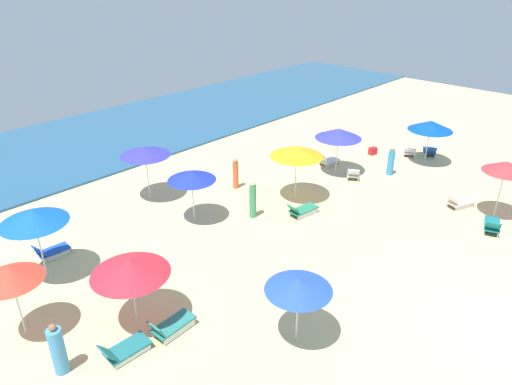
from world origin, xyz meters
TOP-DOWN VIEW (x-y plane):
  - ground_plane at (0.00, 0.00)m, footprint 60.00×60.00m
  - ocean at (0.00, 24.50)m, footprint 60.00×11.01m
  - umbrella_0 at (2.69, 10.39)m, footprint 2.41×2.41m
  - lounge_chair_0_0 at (1.66, 9.16)m, footprint 1.52×0.76m
  - umbrella_1 at (-1.90, 15.43)m, footprint 2.28×2.28m
  - umbrella_2 at (-7.22, 8.58)m, footprint 2.33×2.33m
  - lounge_chair_2_0 at (-6.77, 7.46)m, footprint 1.44×0.67m
  - lounge_chair_2_1 at (-8.24, 7.69)m, footprint 1.40×0.69m
  - umbrella_3 at (-8.04, 12.97)m, footprint 2.26×2.26m
  - lounge_chair_3_0 at (-9.21, 13.57)m, footprint 1.36×1.14m
  - lounge_chair_3_1 at (-7.35, 14.03)m, footprint 1.28×0.65m
  - umbrella_4 at (-1.86, 12.26)m, footprint 2.02×2.02m
  - umbrella_5 at (11.00, 7.92)m, footprint 2.35×2.35m
  - lounge_chair_5_0 at (11.51, 9.15)m, footprint 1.42×1.23m
  - lounge_chair_5_1 at (12.33, 8.29)m, footprint 1.38×1.17m
  - umbrella_6 at (-4.43, 4.58)m, footprint 1.92×1.92m
  - umbrella_7 at (6.47, 10.72)m, footprint 2.37×2.37m
  - lounge_chair_7_0 at (6.53, 9.68)m, footprint 1.38×1.17m
  - lounge_chair_7_1 at (7.08, 11.64)m, footprint 1.35×0.77m
  - umbrella_8 at (7.28, 2.97)m, footprint 1.84×1.84m
  - lounge_chair_8_0 at (5.92, 2.62)m, footprint 1.58×1.00m
  - lounge_chair_8_1 at (7.06, 4.45)m, footprint 1.46×1.05m
  - umbrella_9 at (-9.78, 10.59)m, footprint 1.82×1.82m
  - beachgoer_0 at (-9.70, 8.46)m, footprint 0.53×0.53m
  - beachgoer_1 at (8.26, 8.56)m, footprint 0.44×0.44m
  - beachgoer_2 at (0.09, 10.63)m, footprint 0.42×0.42m
  - beachgoer_3 at (1.63, 13.26)m, footprint 0.32×0.32m
  - cooler_box_0 at (10.17, 10.70)m, footprint 0.50×0.41m

SIDE VIEW (x-z plane):
  - ground_plane at x=0.00m, z-range 0.00..0.00m
  - ocean at x=0.00m, z-range 0.00..0.12m
  - cooler_box_0 at x=10.17m, z-range 0.00..0.41m
  - lounge_chair_5_0 at x=11.51m, z-range -0.08..0.53m
  - lounge_chair_2_1 at x=-8.24m, z-range -0.08..0.54m
  - lounge_chair_3_1 at x=-7.35m, z-range -0.07..0.54m
  - lounge_chair_5_1 at x=12.33m, z-range -0.08..0.56m
  - lounge_chair_0_0 at x=1.66m, z-range -0.08..0.59m
  - lounge_chair_7_1 at x=7.08m, z-range -0.10..0.63m
  - lounge_chair_7_0 at x=6.53m, z-range -0.10..0.63m
  - lounge_chair_2_0 at x=-6.77m, z-range -0.09..0.62m
  - lounge_chair_3_0 at x=-9.21m, z-range -0.06..0.61m
  - lounge_chair_8_1 at x=7.06m, z-range -0.11..0.65m
  - lounge_chair_8_0 at x=5.92m, z-range -0.10..0.65m
  - beachgoer_1 at x=8.26m, z-range -0.05..1.49m
  - beachgoer_0 at x=-9.70m, z-range -0.07..1.55m
  - beachgoer_3 at x=1.63m, z-range -0.02..1.55m
  - beachgoer_2 at x=0.09m, z-range -0.03..1.69m
  - umbrella_6 at x=-4.43m, z-range 0.90..3.07m
  - umbrella_2 at x=-7.22m, z-range 0.92..3.25m
  - umbrella_4 at x=-1.86m, z-range 0.95..3.26m
  - umbrella_5 at x=11.00m, z-range 0.95..3.37m
  - umbrella_7 at x=6.47m, z-range 0.97..3.43m
  - umbrella_9 at x=-9.78m, z-range 0.98..3.42m
  - umbrella_1 at x=-1.90m, z-range 1.07..3.57m
  - umbrella_8 at x=7.28m, z-range 1.06..3.67m
  - umbrella_0 at x=2.69m, z-range 1.07..3.71m
  - umbrella_3 at x=-8.04m, z-range 1.08..3.74m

